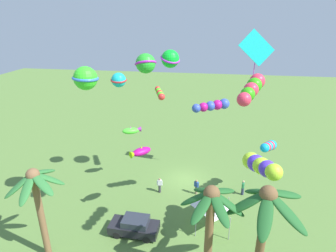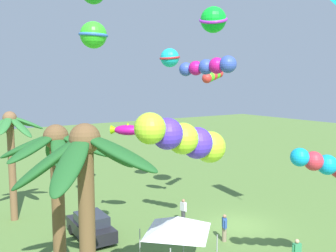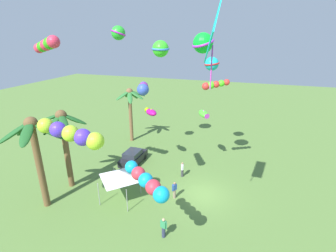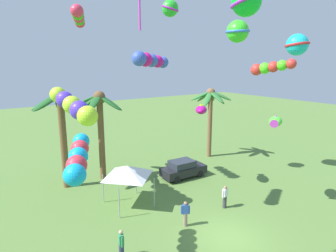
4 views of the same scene
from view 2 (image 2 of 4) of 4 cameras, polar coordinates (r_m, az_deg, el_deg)
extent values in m
plane|color=#567A38|center=(25.42, 10.39, -14.39)|extent=(120.00, 120.00, 0.00)
cylinder|color=brown|center=(27.00, -22.21, -6.05)|extent=(0.46, 0.46, 6.76)
ellipsoid|color=#2D7033|center=(27.40, -22.59, 0.03)|extent=(1.96, 0.88, 1.61)
ellipsoid|color=#2D7033|center=(25.55, -23.12, 0.13)|extent=(2.19, 1.53, 1.15)
ellipsoid|color=#2D7033|center=(25.85, -21.16, -0.11)|extent=(2.03, 1.52, 1.48)
ellipsoid|color=#2D7033|center=(26.60, -20.32, 0.48)|extent=(0.90, 2.20, 1.16)
ellipsoid|color=#2D7033|center=(27.30, -21.11, 0.66)|extent=(1.82, 2.08, 1.10)
sphere|color=brown|center=(26.49, -22.53, 1.10)|extent=(0.88, 0.88, 0.88)
cylinder|color=brown|center=(16.06, -15.95, -14.00)|extent=(0.51, 0.51, 6.99)
ellipsoid|color=#1E5623|center=(16.18, -16.67, -3.07)|extent=(2.08, 1.01, 1.59)
ellipsoid|color=#1E5623|center=(15.47, -20.15, -2.78)|extent=(1.60, 2.25, 1.16)
ellipsoid|color=#1E5623|center=(14.55, -19.49, -3.08)|extent=(1.50, 2.30, 1.04)
ellipsoid|color=#1E5623|center=(14.35, -15.69, -4.05)|extent=(2.13, 0.93, 1.49)
ellipsoid|color=#1E5623|center=(14.86, -12.57, -2.79)|extent=(1.93, 2.10, 1.11)
ellipsoid|color=#1E5623|center=(16.01, -13.94, -2.58)|extent=(1.65, 2.16, 1.33)
sphere|color=brown|center=(15.19, -16.37, -1.55)|extent=(0.96, 0.96, 0.96)
cylinder|color=brown|center=(13.32, -11.89, -17.61)|extent=(0.53, 0.53, 7.30)
ellipsoid|color=#1E5623|center=(13.39, -14.16, -4.21)|extent=(2.41, 0.88, 1.89)
ellipsoid|color=#1E5623|center=(12.30, -17.35, -5.16)|extent=(1.30, 2.51, 1.85)
ellipsoid|color=#1E5623|center=(11.30, -14.30, -5.46)|extent=(2.40, 2.25, 1.62)
ellipsoid|color=#1E5623|center=(11.64, -7.21, -4.01)|extent=(2.66, 2.05, 1.27)
ellipsoid|color=#1E5623|center=(13.18, -8.57, -3.88)|extent=(1.60, 2.58, 1.74)
sphere|color=brown|center=(12.29, -12.30, -1.89)|extent=(1.00, 1.00, 1.00)
cube|color=black|center=(23.36, -11.43, -14.78)|extent=(3.96, 1.85, 0.70)
cube|color=#282D38|center=(23.01, -11.33, -13.44)|extent=(2.08, 1.57, 0.56)
cylinder|color=black|center=(24.31, -14.22, -14.74)|extent=(0.61, 0.20, 0.60)
cylinder|color=black|center=(24.78, -10.66, -14.22)|extent=(0.61, 0.20, 0.60)
cylinder|color=black|center=(22.18, -12.26, -16.84)|extent=(0.61, 0.20, 0.60)
cylinder|color=black|center=(22.70, -8.38, -16.19)|extent=(0.61, 0.20, 0.60)
cube|color=#338956|center=(20.22, 18.65, -16.95)|extent=(0.31, 0.42, 0.54)
sphere|color=tan|center=(20.07, 18.69, -15.97)|extent=(0.21, 0.21, 0.21)
cylinder|color=#338956|center=(20.38, 19.17, -16.93)|extent=(0.09, 0.09, 0.52)
cylinder|color=#338956|center=(20.10, 18.11, -17.23)|extent=(0.09, 0.09, 0.52)
cylinder|color=#38383D|center=(25.32, 2.30, -13.36)|extent=(0.26, 0.26, 0.84)
cube|color=silver|center=(25.09, 2.30, -11.88)|extent=(0.42, 0.30, 0.54)
sphere|color=#A37556|center=(24.97, 2.31, -11.06)|extent=(0.21, 0.21, 0.21)
cylinder|color=silver|center=(24.96, 2.70, -12.11)|extent=(0.09, 0.09, 0.52)
cylinder|color=silver|center=(25.25, 1.91, -11.87)|extent=(0.09, 0.09, 0.52)
cylinder|color=gray|center=(22.88, 8.38, -15.67)|extent=(0.26, 0.26, 0.84)
cube|color=#2D519E|center=(22.63, 8.41, -14.06)|extent=(0.44, 0.39, 0.54)
sphere|color=#A37556|center=(22.50, 8.43, -13.16)|extent=(0.21, 0.21, 0.21)
cylinder|color=#2D519E|center=(22.86, 8.30, -13.97)|extent=(0.09, 0.09, 0.52)
cylinder|color=#2D519E|center=(22.44, 8.52, -14.38)|extent=(0.09, 0.09, 0.52)
cylinder|color=#9E9EA3|center=(20.63, 2.34, -16.28)|extent=(0.06, 0.06, 2.10)
cylinder|color=#9E9EA3|center=(19.33, -4.21, -17.94)|extent=(0.06, 0.06, 2.10)
pyramid|color=white|center=(18.41, 1.46, -14.40)|extent=(2.86, 2.86, 0.75)
sphere|color=#19BECB|center=(28.16, 0.26, 10.14)|extent=(1.37, 1.37, 1.37)
torus|color=red|center=(28.16, 0.26, 10.14)|extent=(1.95, 1.96, 0.36)
sphere|color=#3651BD|center=(18.55, 8.92, 9.07)|extent=(0.83, 0.83, 0.83)
sphere|color=#CB137E|center=(18.79, 7.29, 8.92)|extent=(0.80, 0.80, 0.80)
sphere|color=#3651BD|center=(19.06, 5.71, 8.76)|extent=(0.76, 0.76, 0.76)
sphere|color=#CB137E|center=(19.33, 4.17, 8.60)|extent=(0.73, 0.73, 0.73)
sphere|color=#3651BD|center=(19.62, 2.68, 8.44)|extent=(0.70, 0.70, 0.70)
ellipsoid|color=#B50F82|center=(22.74, -6.00, -0.61)|extent=(1.77, 1.82, 0.62)
cone|color=#92D20B|center=(22.95, -7.83, -0.56)|extent=(0.76, 0.76, 0.54)
cone|color=#92D20B|center=(22.71, -6.01, 0.09)|extent=(0.48, 0.48, 0.35)
ellipsoid|color=#4BE232|center=(27.23, 0.77, -0.09)|extent=(1.89, 1.58, 0.72)
cone|color=#BC38B9|center=(26.92, 2.22, -0.06)|extent=(0.76, 0.74, 0.57)
cone|color=#BC38B9|center=(27.20, 0.78, 0.48)|extent=(0.46, 0.46, 0.34)
sphere|color=#B7EF2D|center=(15.31, 6.25, -3.11)|extent=(1.27, 1.27, 1.27)
sphere|color=#5131E7|center=(14.60, 4.33, -2.53)|extent=(1.22, 1.22, 1.22)
sphere|color=#B7EF2D|center=(13.90, 2.22, -1.88)|extent=(1.17, 1.17, 1.17)
sphere|color=#5131E7|center=(13.23, -0.12, -1.16)|extent=(1.12, 1.12, 1.12)
sphere|color=#B7EF2D|center=(12.58, -2.69, -0.36)|extent=(1.07, 1.07, 1.07)
sphere|color=red|center=(25.00, 5.82, 7.11)|extent=(0.66, 0.66, 0.66)
sphere|color=#49DF1F|center=(25.40, 6.30, 7.28)|extent=(0.63, 0.63, 0.63)
sphere|color=red|center=(25.81, 6.77, 7.44)|extent=(0.60, 0.60, 0.60)
sphere|color=#49DF1F|center=(26.21, 7.22, 7.60)|extent=(0.58, 0.58, 0.58)
sphere|color=red|center=(26.62, 7.66, 7.75)|extent=(0.55, 0.55, 0.55)
sphere|color=#0FCA2B|center=(24.48, 6.78, 15.45)|extent=(1.59, 1.59, 1.59)
torus|color=purple|center=(24.48, 6.78, 15.45)|extent=(2.45, 2.45, 0.76)
sphere|color=#36DA26|center=(26.12, -11.06, 13.17)|extent=(1.75, 1.75, 1.75)
torus|color=blue|center=(26.12, -11.06, 13.17)|extent=(2.56, 2.55, 0.34)
sphere|color=#10A4E6|center=(17.58, 22.64, -5.35)|extent=(0.86, 0.86, 0.86)
sphere|color=#D93040|center=(17.22, 20.88, -4.89)|extent=(0.82, 0.82, 0.82)
sphere|color=#10A4E6|center=(16.89, 19.05, -4.41)|extent=(0.78, 0.78, 0.78)
camera|label=1|loc=(18.82, -68.22, 25.39)|focal=29.97mm
camera|label=3|loc=(19.94, 62.31, 15.41)|focal=26.05mm
camera|label=4|loc=(27.43, 44.35, 6.01)|focal=31.00mm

